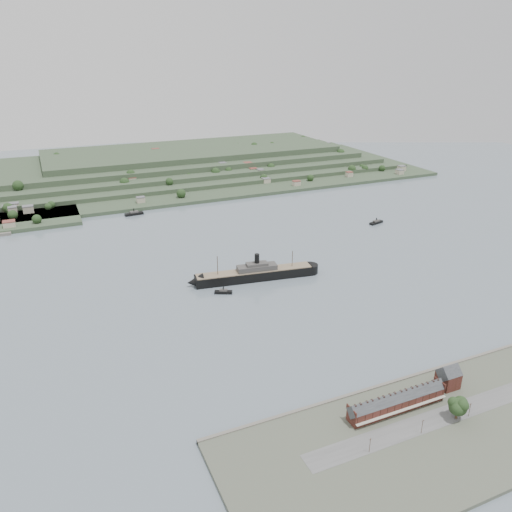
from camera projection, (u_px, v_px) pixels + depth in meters
name	position (u px, v px, depth m)	size (l,w,h in m)	color
ground	(272.00, 281.00, 401.45)	(1400.00, 1400.00, 0.00)	slate
near_shore	(437.00, 429.00, 243.12)	(220.00, 80.00, 2.60)	#4C5142
terrace_row	(397.00, 402.00, 253.01)	(55.60, 9.80, 11.07)	#442018
gabled_building	(448.00, 377.00, 269.83)	(10.40, 10.18, 14.09)	#442018
far_peninsula	(176.00, 166.00, 739.72)	(760.00, 309.00, 30.00)	#30442D
steamship	(251.00, 274.00, 401.12)	(108.99, 27.37, 26.21)	black
tugboat	(223.00, 292.00, 379.63)	(13.69, 8.87, 6.04)	black
ferry_west	(134.00, 213.00, 559.93)	(20.82, 7.43, 7.65)	black
ferry_east	(376.00, 222.00, 532.27)	(18.04, 9.20, 6.52)	black
fig_tree	(459.00, 406.00, 245.51)	(11.14, 9.65, 12.43)	#45321F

